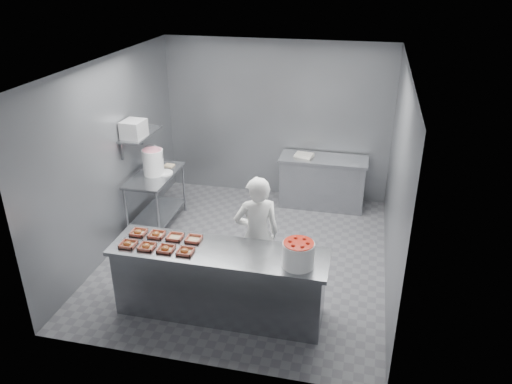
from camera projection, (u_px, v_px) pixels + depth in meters
The scene contains 24 objects.
floor at pixel (247, 255), 7.41m from camera, with size 4.50×4.50×0.00m, color #4C4C51.
ceiling at pixel (245, 64), 6.22m from camera, with size 4.50×4.50×0.00m, color white.
wall_back at pixel (277, 120), 8.80m from camera, with size 4.00×0.04×2.80m, color slate.
wall_left at pixel (112, 156), 7.22m from camera, with size 0.04×4.50×2.80m, color slate.
wall_right at pixel (397, 181), 6.41m from camera, with size 0.04×4.50×2.80m, color slate.
service_counter at pixel (220, 282), 6.03m from camera, with size 2.60×0.70×0.90m.
prep_table at pixel (156, 192), 8.02m from camera, with size 0.60×1.20×0.90m.
back_counter at pixel (322, 182), 8.72m from camera, with size 1.50×0.60×0.90m.
wall_shelf at pixel (140, 134), 7.65m from camera, with size 0.35×0.90×0.03m, color slate.
tray_0 at pixel (128, 244), 5.92m from camera, with size 0.19×0.18×0.06m.
tray_1 at pixel (147, 246), 5.87m from camera, with size 0.19×0.18×0.06m.
tray_2 at pixel (166, 249), 5.82m from camera, with size 0.19×0.18×0.06m.
tray_3 at pixel (185, 251), 5.78m from camera, with size 0.19×0.18×0.06m.
tray_4 at pixel (138, 232), 6.18m from camera, with size 0.19×0.18×0.06m.
tray_5 at pixel (156, 234), 6.13m from camera, with size 0.19×0.18×0.06m.
tray_6 at pixel (175, 237), 6.08m from camera, with size 0.19×0.18×0.04m.
tray_7 at pixel (194, 239), 6.03m from camera, with size 0.19×0.18×0.04m.
worker at pixel (257, 235), 6.34m from camera, with size 0.59×0.39×1.61m, color white.
strawberry_tub at pixel (298, 253), 5.48m from camera, with size 0.36×0.36×0.30m.
glaze_bucket at pixel (153, 162), 7.80m from camera, with size 0.34×0.32×0.50m.
bucket_lid at pixel (164, 173), 7.91m from camera, with size 0.28×0.28×0.02m, color white.
rag at pixel (169, 165), 8.20m from camera, with size 0.15×0.13×0.02m, color #CCB28C.
appliance at pixel (134, 129), 7.42m from camera, with size 0.30×0.35×0.26m, color gray.
paper_stack at pixel (304, 155), 8.58m from camera, with size 0.30×0.22×0.05m, color silver.
Camera 1 is at (1.54, -6.12, 4.01)m, focal length 35.00 mm.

